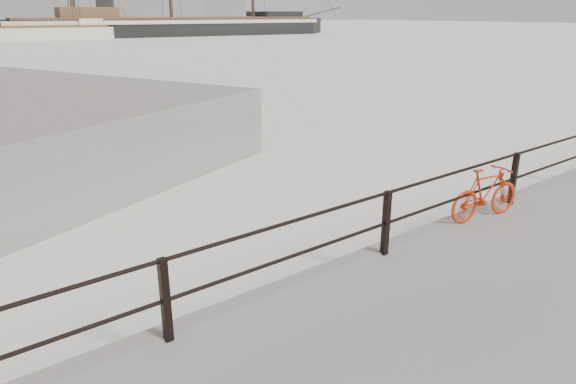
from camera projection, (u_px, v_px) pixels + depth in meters
ground at (500, 218)px, 9.96m from camera, size 400.00×400.00×0.00m
guardrail at (513, 179)px, 9.57m from camera, size 28.00×0.10×1.00m
bicycle at (486, 193)px, 8.89m from camera, size 1.57×0.49×0.94m
barque_black at (173, 36)px, 87.06m from camera, size 69.71×30.37×37.66m
schooner_mid at (25, 40)px, 73.43m from camera, size 31.83×15.46×22.05m
industrial_east at (207, 2)px, 164.62m from camera, size 20.00×16.00×14.00m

